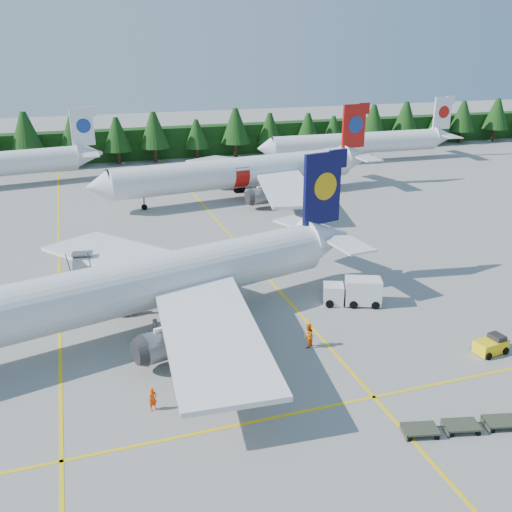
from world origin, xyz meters
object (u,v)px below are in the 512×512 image
object	(u,v)px
airliner_navy	(110,293)
airstairs	(81,299)
service_truck	(352,292)
airliner_red	(233,173)
baggage_tug	(491,345)

from	to	relation	value
airliner_navy	airstairs	world-z (taller)	airliner_navy
airstairs	service_truck	bearing A→B (deg)	-8.72
airliner_red	airstairs	xyz separation A→B (m)	(-23.11, -31.78, -3.06)
airstairs	service_truck	distance (m)	24.27
airstairs	airliner_red	bearing A→B (deg)	61.59
airliner_red	airstairs	world-z (taller)	airliner_red
airliner_navy	airstairs	size ratio (longest dim) A/B	6.91
airliner_navy	baggage_tug	world-z (taller)	airliner_navy
service_truck	baggage_tug	world-z (taller)	service_truck
airliner_navy	airliner_red	world-z (taller)	airliner_red
baggage_tug	airstairs	bearing A→B (deg)	140.73
airliner_navy	baggage_tug	distance (m)	29.73
baggage_tug	airliner_red	bearing A→B (deg)	89.27
airliner_red	service_truck	distance (m)	38.70
airliner_navy	service_truck	xyz separation A→B (m)	(21.02, -0.59, -2.63)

